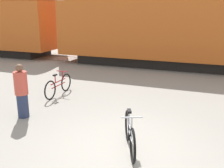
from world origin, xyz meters
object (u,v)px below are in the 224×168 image
(bicycle_maroon, at_px, (58,86))
(bicycle_silver, at_px, (130,134))
(person_in_red, at_px, (22,91))
(freight_train, at_px, (180,19))

(bicycle_maroon, relative_size, bicycle_silver, 1.12)
(bicycle_silver, relative_size, person_in_red, 1.00)
(freight_train, relative_size, person_in_red, 26.72)
(bicycle_silver, bearing_deg, person_in_red, 168.59)
(bicycle_maroon, bearing_deg, person_in_red, -86.44)
(freight_train, height_order, bicycle_maroon, freight_train)
(bicycle_silver, xyz_separation_m, person_in_red, (-3.48, 0.70, 0.40))
(bicycle_maroon, relative_size, person_in_red, 1.13)
(bicycle_maroon, height_order, person_in_red, person_in_red)
(bicycle_maroon, height_order, bicycle_silver, bicycle_silver)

